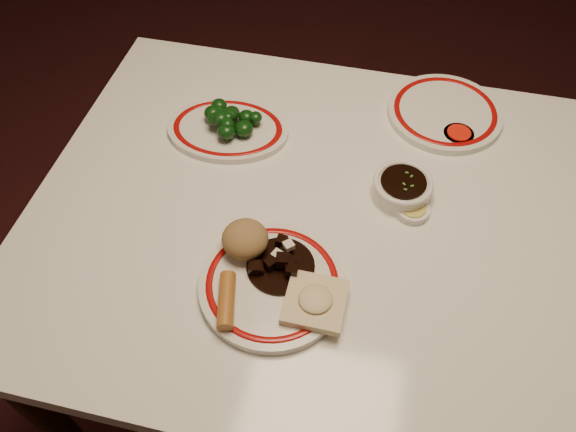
# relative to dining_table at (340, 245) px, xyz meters

# --- Properties ---
(ground) EXTENTS (7.00, 7.00, 0.00)m
(ground) POSITION_rel_dining_table_xyz_m (0.00, 0.00, -0.66)
(ground) COLOR black
(ground) RESTS_ON ground
(dining_table) EXTENTS (1.20, 0.90, 0.75)m
(dining_table) POSITION_rel_dining_table_xyz_m (0.00, 0.00, 0.00)
(dining_table) COLOR white
(dining_table) RESTS_ON ground
(main_plate) EXTENTS (0.31, 0.31, 0.02)m
(main_plate) POSITION_rel_dining_table_xyz_m (-0.09, -0.18, 0.10)
(main_plate) COLOR silver
(main_plate) RESTS_ON dining_table
(rice_mound) EXTENTS (0.08, 0.08, 0.06)m
(rice_mound) POSITION_rel_dining_table_xyz_m (-0.16, -0.12, 0.14)
(rice_mound) COLOR olive
(rice_mound) RESTS_ON main_plate
(spring_roll) EXTENTS (0.05, 0.10, 0.03)m
(spring_roll) POSITION_rel_dining_table_xyz_m (-0.16, -0.24, 0.12)
(spring_roll) COLOR #AB692A
(spring_roll) RESTS_ON main_plate
(fried_wonton) EXTENTS (0.10, 0.10, 0.03)m
(fried_wonton) POSITION_rel_dining_table_xyz_m (-0.01, -0.20, 0.12)
(fried_wonton) COLOR beige
(fried_wonton) RESTS_ON main_plate
(stirfry_heap) EXTENTS (0.12, 0.12, 0.03)m
(stirfry_heap) POSITION_rel_dining_table_xyz_m (-0.09, -0.14, 0.12)
(stirfry_heap) COLOR black
(stirfry_heap) RESTS_ON main_plate
(broccoli_plate) EXTENTS (0.27, 0.24, 0.02)m
(broccoli_plate) POSITION_rel_dining_table_xyz_m (-0.28, 0.17, 0.10)
(broccoli_plate) COLOR silver
(broccoli_plate) RESTS_ON dining_table
(broccoli_pile) EXTENTS (0.12, 0.11, 0.05)m
(broccoli_pile) POSITION_rel_dining_table_xyz_m (-0.28, 0.17, 0.13)
(broccoli_pile) COLOR #23471C
(broccoli_pile) RESTS_ON broccoli_plate
(soy_bowl) EXTENTS (0.11, 0.11, 0.04)m
(soy_bowl) POSITION_rel_dining_table_xyz_m (0.10, 0.08, 0.11)
(soy_bowl) COLOR silver
(soy_bowl) RESTS_ON dining_table
(sweet_sour_dish) EXTENTS (0.06, 0.06, 0.02)m
(sweet_sour_dish) POSITION_rel_dining_table_xyz_m (0.20, 0.26, 0.10)
(sweet_sour_dish) COLOR silver
(sweet_sour_dish) RESTS_ON dining_table
(mustard_dish) EXTENTS (0.06, 0.06, 0.02)m
(mustard_dish) POSITION_rel_dining_table_xyz_m (0.13, 0.04, 0.10)
(mustard_dish) COLOR silver
(mustard_dish) RESTS_ON dining_table
(far_plate) EXTENTS (0.28, 0.28, 0.02)m
(far_plate) POSITION_rel_dining_table_xyz_m (0.17, 0.33, 0.10)
(far_plate) COLOR silver
(far_plate) RESTS_ON dining_table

